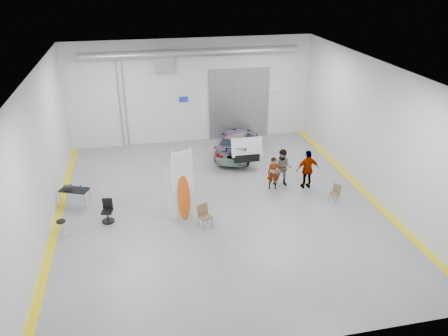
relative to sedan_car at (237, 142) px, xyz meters
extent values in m
plane|color=slate|center=(-2.08, -5.45, -0.68)|extent=(16.00, 16.00, 0.00)
cube|color=silver|center=(-9.08, -5.45, 2.32)|extent=(0.02, 16.00, 6.00)
cube|color=silver|center=(4.92, -5.45, 2.32)|extent=(0.02, 16.00, 6.00)
cube|color=silver|center=(-2.08, 2.55, 2.32)|extent=(14.00, 0.02, 6.00)
cube|color=silver|center=(-2.08, -13.45, 2.32)|extent=(14.00, 0.02, 6.00)
cube|color=white|center=(-2.08, -5.45, 5.32)|extent=(14.00, 16.00, 0.02)
cube|color=#909399|center=(0.72, 2.47, 1.42)|extent=(3.60, 0.12, 4.20)
cube|color=gray|center=(-3.58, 2.47, 4.12)|extent=(1.00, 0.50, 1.20)
cylinder|color=gray|center=(-2.08, 1.95, 4.62)|extent=(11.90, 0.44, 0.44)
cube|color=#1535B2|center=(-2.58, 2.47, 1.92)|extent=(0.50, 0.04, 0.30)
cube|color=white|center=(2.72, 2.47, 2.22)|extent=(0.70, 0.04, 0.25)
cylinder|color=gray|center=(-5.88, 2.47, 1.82)|extent=(0.08, 0.08, 5.00)
cylinder|color=gray|center=(-6.18, 2.47, 1.82)|extent=(0.08, 0.08, 5.00)
cube|color=#DBC20C|center=(-8.93, -5.45, -0.68)|extent=(0.30, 16.00, 0.01)
cube|color=#DBC20C|center=(4.77, -5.45, -0.68)|extent=(0.30, 16.00, 0.01)
imported|color=white|center=(0.00, 0.00, 0.00)|extent=(3.56, 5.08, 1.36)
imported|color=#8D6D4C|center=(0.72, -4.35, 0.10)|extent=(0.65, 0.50, 1.57)
imported|color=slate|center=(1.25, -4.13, 0.23)|extent=(1.11, 1.03, 1.83)
imported|color=brown|center=(2.30, -4.61, 0.27)|extent=(1.11, 0.47, 1.90)
cube|color=white|center=(-3.80, -6.15, 0.40)|extent=(0.90, 0.28, 1.95)
ellipsoid|color=orange|center=(-3.80, -6.24, 0.35)|extent=(0.59, 0.39, 2.06)
cube|color=white|center=(-3.80, -6.17, 1.87)|extent=(0.86, 0.27, 1.03)
cylinder|color=white|center=(-4.18, -6.15, 0.94)|extent=(0.03, 0.03, 3.25)
cylinder|color=white|center=(-3.42, -6.15, 0.94)|extent=(0.03, 0.03, 3.25)
cube|color=brown|center=(-2.99, -7.05, -0.18)|extent=(0.59, 0.58, 0.04)
cube|color=brown|center=(-2.99, -6.84, 0.08)|extent=(0.47, 0.25, 0.45)
cube|color=brown|center=(3.01, -6.15, -0.27)|extent=(0.53, 0.53, 0.04)
cube|color=brown|center=(3.01, -5.97, -0.06)|extent=(0.29, 0.36, 0.37)
cylinder|color=black|center=(-8.55, -6.52, 0.01)|extent=(0.35, 0.35, 0.05)
torus|color=silver|center=(-8.55, -6.52, -0.46)|extent=(0.37, 0.37, 0.02)
cylinder|color=gray|center=(-8.83, -4.33, -0.31)|extent=(0.03, 0.03, 0.74)
cylinder|color=gray|center=(-7.70, -4.33, -0.31)|extent=(0.03, 0.03, 0.74)
cylinder|color=gray|center=(-8.83, -3.82, -0.31)|extent=(0.03, 0.03, 0.74)
cylinder|color=gray|center=(-7.70, -3.82, -0.31)|extent=(0.03, 0.03, 0.74)
cube|color=black|center=(-8.27, -4.07, 0.08)|extent=(1.37, 1.04, 0.04)
cylinder|color=#183F94|center=(-7.96, -4.18, 0.21)|extent=(0.08, 0.08, 0.23)
cube|color=black|center=(-8.52, -4.02, 0.19)|extent=(0.36, 0.23, 0.18)
cylinder|color=black|center=(-6.85, -5.79, -0.64)|extent=(0.52, 0.52, 0.04)
cylinder|color=black|center=(-6.85, -5.79, -0.42)|extent=(0.06, 0.06, 0.45)
cube|color=black|center=(-6.85, -5.79, -0.19)|extent=(0.51, 0.51, 0.07)
cube|color=black|center=(-6.85, -5.58, 0.09)|extent=(0.42, 0.13, 0.47)
cube|color=silver|center=(0.00, -2.10, 0.70)|extent=(1.59, 0.97, 0.04)
camera|label=1|loc=(-5.35, -21.82, 9.07)|focal=35.00mm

